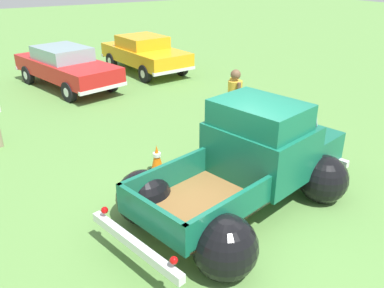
{
  "coord_description": "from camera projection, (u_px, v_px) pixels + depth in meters",
  "views": [
    {
      "loc": [
        -3.84,
        -4.78,
        4.08
      ],
      "look_at": [
        0.0,
        1.5,
        0.72
      ],
      "focal_mm": 37.14,
      "sensor_mm": 36.0,
      "label": 1
    }
  ],
  "objects": [
    {
      "name": "show_car_0",
      "position": [
        66.0,
        66.0,
        14.0
      ],
      "size": [
        2.82,
        4.96,
        1.43
      ],
      "rotation": [
        0.0,
        0.0,
        -1.34
      ],
      "color": "black",
      "rests_on": "ground"
    },
    {
      "name": "lane_cone_0",
      "position": [
        157.0,
        159.0,
        8.38
      ],
      "size": [
        0.36,
        0.36,
        0.63
      ],
      "color": "black",
      "rests_on": "ground"
    },
    {
      "name": "vintage_pickup_truck",
      "position": [
        251.0,
        165.0,
        7.16
      ],
      "size": [
        4.93,
        3.54,
        1.96
      ],
      "rotation": [
        0.0,
        0.0,
        0.23
      ],
      "color": "black",
      "rests_on": "ground"
    },
    {
      "name": "ground_plane",
      "position": [
        235.0,
        209.0,
        7.23
      ],
      "size": [
        80.0,
        80.0,
        0.0
      ],
      "primitive_type": "plane",
      "color": "#609347"
    },
    {
      "name": "spectator_1",
      "position": [
        234.0,
        101.0,
        9.54
      ],
      "size": [
        0.41,
        0.54,
        1.83
      ],
      "rotation": [
        0.0,
        0.0,
        2.91
      ],
      "color": "#4C4742",
      "rests_on": "ground"
    },
    {
      "name": "show_car_1",
      "position": [
        144.0,
        53.0,
        16.07
      ],
      "size": [
        2.3,
        4.42,
        1.43
      ],
      "rotation": [
        0.0,
        0.0,
        -1.47
      ],
      "color": "black",
      "rests_on": "ground"
    }
  ]
}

